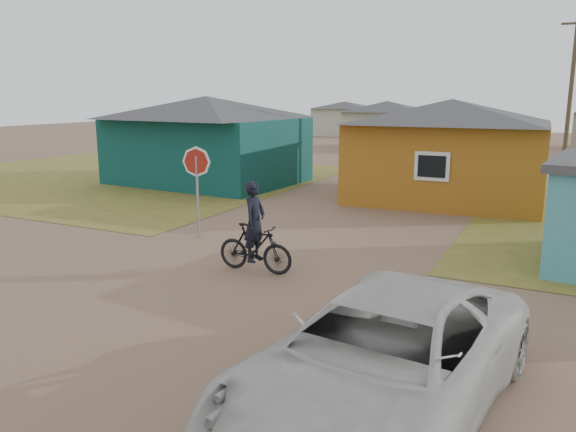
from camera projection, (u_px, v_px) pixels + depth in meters
name	position (u px, v px, depth m)	size (l,w,h in m)	color
ground	(178.00, 305.00, 11.07)	(120.00, 120.00, 0.00)	#7D5D48
grass_nw	(113.00, 176.00, 28.54)	(20.00, 18.00, 0.00)	olive
house_teal	(207.00, 139.00, 26.15)	(8.93, 7.08, 4.00)	#0A3935
house_yellow	(449.00, 149.00, 21.81)	(7.72, 6.76, 3.90)	#A06018
house_pale_west	(387.00, 124.00, 43.05)	(7.04, 6.15, 3.60)	#B0B79D
house_pale_north	(345.00, 118.00, 57.05)	(6.28, 5.81, 3.40)	#B0B79D
utility_pole_near	(571.00, 93.00, 26.62)	(1.40, 0.20, 8.00)	#4C402E
stop_sign	(197.00, 172.00, 15.82)	(0.85, 0.25, 2.64)	gray
cyclist	(255.00, 239.00, 12.98)	(1.90, 0.69, 2.14)	black
vehicle	(383.00, 360.00, 7.04)	(2.61, 5.67, 1.58)	#B9BAB5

